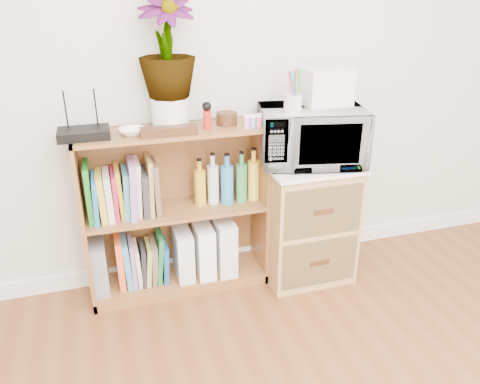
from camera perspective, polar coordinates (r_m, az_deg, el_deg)
name	(u,v)px	position (r m, az deg, el deg)	size (l,w,h in m)	color
skirting_board	(231,255)	(3.01, -1.13, -7.74)	(4.00, 0.02, 0.10)	white
bookshelf	(176,212)	(2.62, -7.75, -2.46)	(1.00, 0.30, 0.95)	brown
wicker_unit	(305,220)	(2.81, 7.91, -3.42)	(0.50, 0.45, 0.70)	#9E7542
microwave	(311,136)	(2.61, 8.65, 6.79)	(0.56, 0.38, 0.31)	white
pen_cup	(293,104)	(2.42, 6.46, 10.59)	(0.09, 0.09, 0.10)	silver
small_appliance	(325,86)	(2.64, 10.36, 12.58)	(0.25, 0.21, 0.20)	white
router	(84,133)	(2.40, -18.50, 6.79)	(0.24, 0.17, 0.04)	black
white_bowl	(132,131)	(2.40, -13.02, 7.22)	(0.13, 0.13, 0.03)	white
plant_pot	(171,113)	(2.45, -8.46, 9.49)	(0.19, 0.19, 0.16)	silver
potted_plant	(167,46)	(2.39, -8.95, 17.13)	(0.28, 0.28, 0.49)	#2B6B2E
trinket_box	(169,131)	(2.35, -8.63, 7.36)	(0.28, 0.07, 0.04)	#341B0E
kokeshi_doll	(207,120)	(2.43, -4.02, 8.78)	(0.04, 0.04, 0.10)	#AF1E15
wooden_bowl	(227,118)	(2.51, -1.64, 8.95)	(0.11, 0.11, 0.06)	#32180D
paint_jars	(253,122)	(2.45, 1.56, 8.50)	(0.12, 0.04, 0.06)	#CC717C
file_box	(99,265)	(2.73, -16.83, -8.47)	(0.09, 0.23, 0.29)	slate
magazine_holder_left	(183,253)	(2.74, -6.95, -7.35)	(0.09, 0.23, 0.29)	silver
magazine_holder_mid	(203,248)	(2.75, -4.50, -6.86)	(0.10, 0.25, 0.31)	white
magazine_holder_right	(223,244)	(2.77, -2.04, -6.31)	(0.10, 0.26, 0.33)	silver
cookbooks	(123,191)	(2.53, -14.05, 0.07)	(0.37, 0.20, 0.31)	#207920
liquor_bottles	(236,178)	(2.62, -0.51, 1.78)	(0.45, 0.07, 0.29)	gold
lower_books	(141,261)	(2.74, -11.95, -8.19)	(0.28, 0.19, 0.30)	#F8592B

